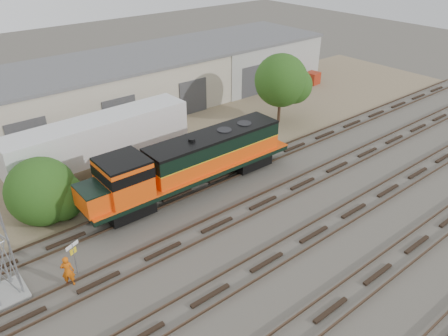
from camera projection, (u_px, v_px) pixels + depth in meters
ground at (232, 237)px, 26.55m from camera, size 140.00×140.00×0.00m
dirt_strip at (118, 151)px, 36.72m from camera, size 80.00×16.00×0.02m
tracks at (267, 262)px, 24.48m from camera, size 80.00×20.40×0.28m
warehouse at (75, 96)px, 40.86m from camera, size 58.40×10.40×5.30m
locomotive at (189, 163)px, 30.15m from camera, size 16.25×2.85×3.90m
sign_post at (73, 253)px, 23.11m from camera, size 0.80×0.35×2.06m
worker at (68, 271)px, 22.63m from camera, size 0.81×0.72×1.85m
semi_trailer at (104, 138)px, 32.68m from camera, size 14.12×3.27×4.32m
dumpster_blue at (283, 88)px, 48.66m from camera, size 1.69×1.59×1.50m
dumpster_red at (312, 78)px, 52.05m from camera, size 1.69×1.61×1.40m
tree_mid at (46, 193)px, 27.56m from camera, size 4.64×4.42×4.42m
tree_east at (284, 82)px, 40.19m from camera, size 5.14×4.90×6.61m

